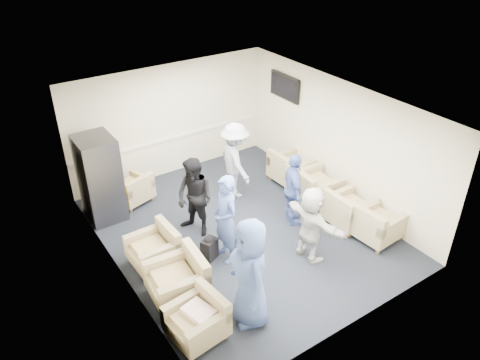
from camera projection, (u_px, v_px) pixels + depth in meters
floor at (241, 231)px, 9.54m from camera, size 6.00×6.00×0.00m
ceiling at (242, 106)px, 8.16m from camera, size 6.00×6.00×0.00m
back_wall at (170, 121)px, 11.00m from camera, size 5.00×0.02×2.70m
front_wall at (358, 260)px, 6.71m from camera, size 5.00×0.02×2.70m
left_wall at (115, 216)px, 7.66m from camera, size 0.02×6.00×2.70m
right_wall at (338, 141)px, 10.05m from camera, size 0.02×6.00×2.70m
chair_rail at (172, 138)px, 11.21m from camera, size 4.98×0.04×0.06m
tv at (285, 87)px, 10.95m from camera, size 0.10×1.00×0.58m
armchair_left_near at (199, 320)px, 7.09m from camera, size 0.86×0.86×0.63m
armchair_left_mid at (180, 280)px, 7.78m from camera, size 0.96×0.96×0.71m
armchair_left_far at (156, 250)px, 8.52m from camera, size 0.82×0.82×0.64m
armchair_right_near at (375, 225)px, 9.14m from camera, size 0.90×0.90×0.67m
armchair_right_midnear at (347, 211)px, 9.56m from camera, size 0.84×0.84×0.67m
armchair_right_midfar at (312, 189)px, 10.24m from camera, size 1.00×1.00×0.75m
armchair_right_far at (289, 169)px, 11.03m from camera, size 0.88×0.88×0.68m
armchair_corner at (133, 190)px, 10.31m from camera, size 0.93×0.93×0.60m
vending_machine at (100, 178)px, 9.55m from camera, size 0.74×0.87×1.83m
backpack at (209, 247)px, 8.67m from camera, size 0.36×0.32×0.51m
pillow at (199, 313)px, 7.00m from camera, size 0.44×0.53×0.13m
person_front_left at (250, 273)px, 7.07m from camera, size 0.80×1.03×1.88m
person_mid_left at (226, 219)px, 8.39m from camera, size 0.45×0.65×1.74m
person_back_left at (195, 198)px, 9.09m from camera, size 0.86×0.97×1.65m
person_back_right at (235, 161)px, 10.28m from camera, size 0.80×1.21×1.75m
person_mid_right at (293, 190)px, 9.40m from camera, size 0.73×1.00×1.58m
person_front_right at (311, 224)px, 8.48m from camera, size 0.53×1.42×1.50m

